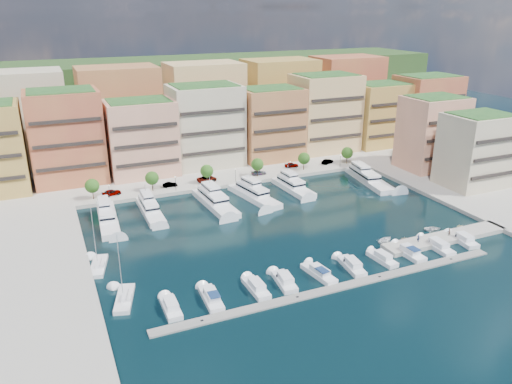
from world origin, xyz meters
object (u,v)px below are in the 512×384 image
lamppost_1 (175,181)px  lamppost_2 (235,173)px  tender_3 (460,226)px  lamppost_4 (340,159)px  tree_0 (92,186)px  cruiser_1 (211,298)px  tree_4 (304,158)px  yacht_4 (292,186)px  tender_2 (433,229)px  car_2 (207,179)px  yacht_3 (253,194)px  tender_1 (405,238)px  car_5 (327,161)px  cruiser_2 (256,288)px  car_1 (170,185)px  car_0 (112,192)px  cruiser_7 (409,253)px  sailboat_1 (99,267)px  lamppost_3 (290,166)px  tree_2 (207,171)px  yacht_0 (107,217)px  cruiser_6 (382,259)px  yacht_6 (368,178)px  cruiser_0 (171,308)px  lamppost_0 (109,190)px  car_3 (259,173)px  sailboat_0 (125,299)px  cruiser_4 (319,273)px  car_4 (292,165)px  yacht_1 (150,209)px  cruiser_8 (437,246)px  cruiser_5 (352,266)px  person_0 (418,238)px  tender_0 (385,240)px  yacht_2 (214,200)px  tree_3 (257,164)px

lamppost_1 → lamppost_2: size_ratio=1.00×
tender_3 → lamppost_4: bearing=15.8°
tree_0 → cruiser_1: tree_0 is taller
tree_4 → yacht_4: 16.71m
tender_2 → car_2: size_ratio=0.65×
yacht_3 → tender_1: 43.44m
lamppost_1 → car_5: lamppost_1 is taller
cruiser_2 → car_1: car_1 is taller
yacht_3 → car_0: (-35.62, 14.81, 0.65)m
cruiser_7 → sailboat_1: size_ratio=0.64×
lamppost_4 → lamppost_3: bearing=180.0°
tree_2 → lamppost_2: tree_2 is taller
yacht_0 → car_5: bearing=13.1°
yacht_0 → tender_3: bearing=-26.1°
lamppost_2 → cruiser_6: size_ratio=0.55×
tree_2 → tender_1: bearing=-60.5°
yacht_0 → cruiser_7: bearing=-38.1°
sailboat_1 → yacht_6: bearing=15.6°
cruiser_0 → cruiser_2: size_ratio=0.94×
lamppost_0 → cruiser_7: bearing=-46.2°
tender_2 → car_3: size_ratio=0.80×
sailboat_1 → sailboat_0: (2.72, -14.22, -0.00)m
tree_4 → cruiser_4: bearing=-116.0°
yacht_6 → car_1: (-56.43, 16.26, 0.48)m
cruiser_2 → lamppost_4: bearing=46.1°
yacht_6 → car_2: 48.18m
tree_0 → car_1: tree_0 is taller
tender_2 → car_4: (-9.15, 54.46, 1.36)m
tree_0 → cruiser_7: bearing=-45.3°
yacht_3 → car_5: size_ratio=4.51×
cruiser_2 → cruiser_6: 28.44m
lamppost_0 → tree_2: bearing=4.7°
lamppost_1 → yacht_1: (-9.74, -10.90, -2.73)m
lamppost_2 → lamppost_4: 36.00m
tree_2 → car_1: (-10.75, 1.26, -3.06)m
tree_0 → sailboat_0: bearing=-90.8°
yacht_6 → yacht_4: bearing=174.0°
yacht_3 → cruiser_8: bearing=-60.8°
yacht_4 → cruiser_8: size_ratio=1.92×
cruiser_5 → sailboat_0: size_ratio=0.65×
lamppost_4 → yacht_3: yacht_3 is taller
cruiser_0 → lamppost_4: bearing=38.6°
lamppost_0 → person_0: bearing=-42.3°
tender_0 → car_1: (-35.79, 52.08, 1.25)m
tree_0 → lamppost_0: (4.00, -2.30, -0.92)m
yacht_2 → yacht_3: bearing=2.3°
sailboat_0 → person_0: 63.09m
cruiser_5 → tree_3: bearing=85.3°
tree_0 → car_3: bearing=1.3°
tender_3 → car_4: bearing=29.7°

